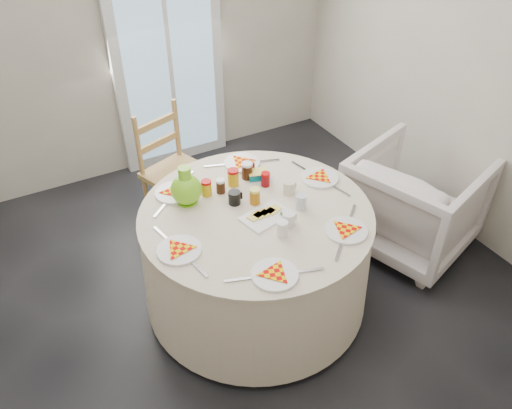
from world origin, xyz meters
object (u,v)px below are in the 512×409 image
table (256,257)px  armchair (414,202)px  wooden_chair (177,174)px  green_pitcher (186,186)px

table → armchair: armchair is taller
wooden_chair → green_pitcher: 0.86m
wooden_chair → armchair: 1.80m
armchair → wooden_chair: bearing=34.5°
table → green_pitcher: size_ratio=5.93×
table → armchair: size_ratio=1.71×
table → wooden_chair: bearing=97.3°
wooden_chair → green_pitcher: size_ratio=3.96×
wooden_chair → green_pitcher: (-0.19, -0.74, 0.40)m
table → armchair: bearing=-3.0°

